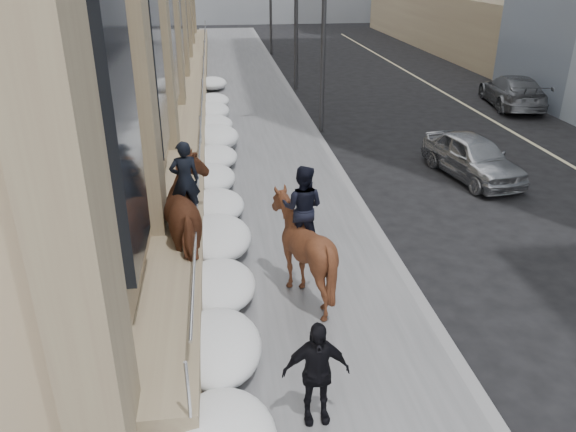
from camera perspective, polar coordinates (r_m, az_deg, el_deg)
The scene contains 12 objects.
ground at distance 10.05m, azimuth 1.48°, elevation -14.53°, with size 140.00×140.00×0.00m, color black.
sidewalk at distance 18.81m, azimuth -3.14°, elevation 5.14°, with size 5.00×80.00×0.12m, color #4E4E51.
curb at distance 19.16m, azimuth 4.73°, elevation 5.47°, with size 0.24×80.00×0.12m, color slate.
lane_line at distance 22.16m, azimuth 25.20°, elevation 5.70°, with size 0.15×70.00×0.01m, color #BFB78C.
streetlight_mid at distance 22.11m, azimuth 3.25°, elevation 20.10°, with size 1.71×0.24×8.00m.
traffic_signal at distance 29.96m, azimuth -1.03°, elevation 20.24°, with size 4.10×0.22×6.00m.
snow_bank at distance 16.85m, azimuth -7.50°, elevation 4.07°, with size 1.70×18.10×0.76m.
mounted_horse_left at distance 12.29m, azimuth -9.54°, elevation 0.10°, with size 1.73×2.89×2.80m.
mounted_horse_right at distance 11.04m, azimuth 1.39°, elevation -2.82°, with size 2.21×2.33×2.69m.
pedestrian at distance 8.35m, azimuth 2.85°, elevation -15.59°, with size 0.98×0.41×1.68m, color black.
car_silver at distance 18.62m, azimuth 18.24°, elevation 5.75°, with size 1.63×4.05×1.38m, color #A2A5AA.
car_grey at distance 28.66m, azimuth 21.84°, elevation 11.70°, with size 2.05×5.04×1.46m, color #55585C.
Camera 1 is at (-1.24, -7.68, 6.36)m, focal length 35.00 mm.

